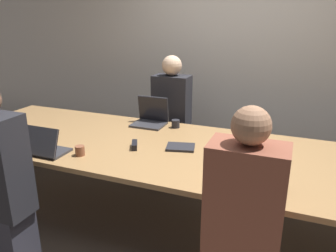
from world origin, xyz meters
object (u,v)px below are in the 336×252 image
object	(u,v)px
laptop_near_midright	(255,177)
laptop_near_left	(45,146)
person_near_midright	(242,232)
cup_near_midright	(215,174)
cup_near_left	(80,151)
laptop_far_midleft	(151,117)
stapler	(134,145)
cup_far_midleft	(176,124)
person_near_left	(1,185)
person_far_midleft	(172,119)

from	to	relation	value
laptop_near_midright	laptop_near_left	distance (m)	1.63
person_near_midright	laptop_near_left	xyz separation A→B (m)	(-1.63, 0.35, 0.13)
cup_near_midright	laptop_near_left	size ratio (longest dim) A/B	0.28
person_near_midright	cup_near_left	world-z (taller)	person_near_midright
laptop_far_midleft	cup_near_midright	xyz separation A→B (m)	(0.91, -0.96, -0.04)
laptop_far_midleft	cup_near_left	size ratio (longest dim) A/B	4.16
person_near_midright	laptop_near_left	size ratio (longest dim) A/B	4.43
laptop_near_midright	stapler	distance (m)	1.08
cup_far_midleft	cup_near_left	xyz separation A→B (m)	(-0.46, -0.93, 0.00)
cup_near_left	stapler	size ratio (longest dim) A/B	0.51
laptop_near_left	person_near_left	bearing A→B (deg)	87.04
cup_near_left	stapler	bearing A→B (deg)	42.43
person_near_left	cup_far_midleft	bearing A→B (deg)	-117.39
cup_near_midright	cup_near_left	world-z (taller)	cup_near_midright
laptop_far_midleft	person_far_midleft	world-z (taller)	person_far_midleft
person_far_midleft	cup_far_midleft	xyz separation A→B (m)	(0.19, -0.39, 0.09)
laptop_far_midleft	person_far_midleft	bearing A→B (deg)	76.84
cup_near_midright	laptop_near_left	bearing A→B (deg)	-176.87
laptop_near_midright	cup_near_left	bearing A→B (deg)	-0.62
laptop_near_midright	person_near_midright	world-z (taller)	person_near_midright
laptop_near_midright	person_near_left	size ratio (longest dim) A/B	0.26
laptop_near_midright	cup_near_midright	bearing A→B (deg)	-0.41
laptop_near_midright	stapler	world-z (taller)	laptop_near_midright
laptop_far_midleft	laptop_near_midright	bearing A→B (deg)	-39.43
person_near_midright	laptop_near_left	distance (m)	1.67
laptop_near_midright	cup_near_midright	xyz separation A→B (m)	(-0.26, 0.00, -0.03)
cup_far_midleft	laptop_near_midright	bearing A→B (deg)	-46.63
person_far_midleft	cup_near_midright	xyz separation A→B (m)	(0.83, -1.33, 0.09)
laptop_near_midright	laptop_near_left	bearing A→B (deg)	2.56
laptop_far_midleft	person_near_left	bearing A→B (deg)	-107.95
cup_near_midright	laptop_near_left	distance (m)	1.37
cup_near_left	cup_near_midright	bearing A→B (deg)	-0.67
cup_near_midright	person_near_left	xyz separation A→B (m)	(-1.39, -0.51, -0.11)
person_near_left	laptop_near_left	bearing A→B (deg)	-92.96
laptop_far_midleft	stapler	world-z (taller)	laptop_far_midleft
laptop_near_midright	cup_near_midright	size ratio (longest dim) A/B	4.08
laptop_near_left	person_near_left	world-z (taller)	person_near_left
cup_near_midright	person_near_midright	bearing A→B (deg)	-58.21
person_far_midleft	cup_near_midright	world-z (taller)	person_far_midleft
person_near_midright	cup_near_midright	bearing A→B (deg)	-58.21
cup_near_midright	person_near_left	world-z (taller)	person_near_left
cup_far_midleft	stapler	distance (m)	0.65
person_near_left	stapler	size ratio (longest dim) A/B	8.86
person_near_left	stapler	xyz separation A→B (m)	(0.62, 0.82, 0.09)
cup_far_midleft	person_far_midleft	bearing A→B (deg)	116.32
cup_near_left	stapler	xyz separation A→B (m)	(0.33, 0.30, -0.01)
person_far_midleft	person_near_left	size ratio (longest dim) A/B	1.02
cup_near_midright	cup_near_left	distance (m)	1.10
stapler	person_far_midleft	bearing A→B (deg)	67.39
cup_far_midleft	cup_near_left	distance (m)	1.04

